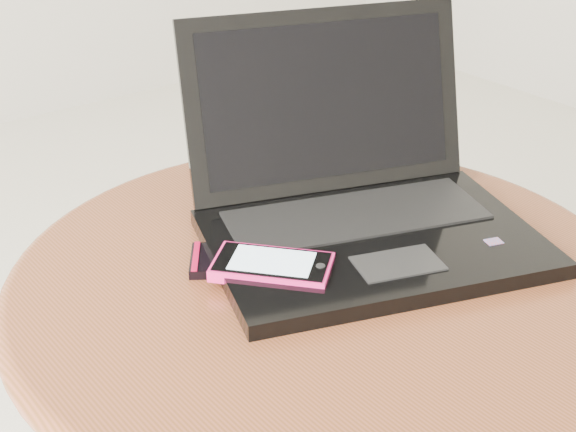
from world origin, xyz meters
TOP-DOWN VIEW (x-y plane):
  - table at (0.04, -0.04)m, footprint 0.68×0.68m
  - laptop at (0.13, 0.00)m, footprint 0.43×0.41m
  - phone_black at (-0.02, 0.02)m, footprint 0.13×0.12m
  - phone_pink at (-0.02, -0.02)m, footprint 0.13×0.13m

SIDE VIEW (x-z plane):
  - table at x=0.04m, z-range 0.15..0.69m
  - phone_black at x=-0.02m, z-range 0.54..0.55m
  - phone_pink at x=-0.02m, z-range 0.55..0.56m
  - laptop at x=0.13m, z-range 0.47..0.69m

